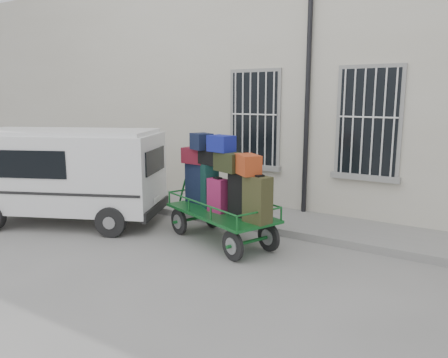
% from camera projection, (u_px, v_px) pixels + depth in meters
% --- Properties ---
extents(ground, '(80.00, 80.00, 0.00)m').
position_uv_depth(ground, '(197.00, 245.00, 8.27)').
color(ground, slate).
rests_on(ground, ground).
extents(building, '(24.00, 5.15, 6.00)m').
position_uv_depth(building, '(311.00, 89.00, 12.27)').
color(building, beige).
rests_on(building, ground).
extents(sidewalk, '(24.00, 1.70, 0.15)m').
position_uv_depth(sidewalk, '(253.00, 215.00, 10.08)').
color(sidewalk, gray).
rests_on(sidewalk, ground).
extents(luggage_cart, '(2.80, 1.87, 2.07)m').
position_uv_depth(luggage_cart, '(221.00, 187.00, 8.32)').
color(luggage_cart, black).
rests_on(luggage_cart, ground).
extents(van, '(4.42, 3.24, 2.07)m').
position_uv_depth(van, '(66.00, 170.00, 9.58)').
color(van, white).
rests_on(van, ground).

